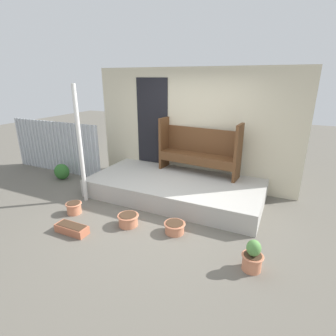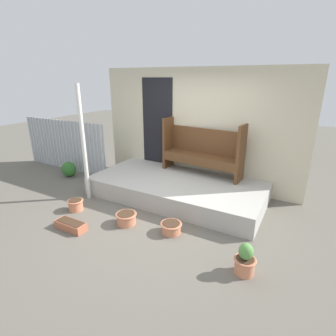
{
  "view_description": "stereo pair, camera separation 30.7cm",
  "coord_description": "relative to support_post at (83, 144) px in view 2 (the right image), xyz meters",
  "views": [
    {
      "loc": [
        1.92,
        -3.78,
        2.39
      ],
      "look_at": [
        0.0,
        0.3,
        0.82
      ],
      "focal_mm": 28.0,
      "sensor_mm": 36.0,
      "label": 1
    },
    {
      "loc": [
        2.19,
        -3.64,
        2.39
      ],
      "look_at": [
        0.0,
        0.3,
        0.82
      ],
      "focal_mm": 28.0,
      "sensor_mm": 36.0,
      "label": 2
    }
  ],
  "objects": [
    {
      "name": "fence_corrugated",
      "position": [
        -1.89,
        1.06,
        -0.48
      ],
      "size": [
        2.84,
        0.05,
        1.33
      ],
      "color": "#ADB2B7",
      "rests_on": "ground_plane"
    },
    {
      "name": "planter_box_rect",
      "position": [
        0.63,
        -1.03,
        -1.07
      ],
      "size": [
        0.56,
        0.21,
        0.14
      ],
      "color": "#B76647",
      "rests_on": "ground_plane"
    },
    {
      "name": "shrub_by_fence",
      "position": [
        -1.34,
        0.67,
        -0.95
      ],
      "size": [
        0.37,
        0.34,
        0.39
      ],
      "color": "#2D6628",
      "rests_on": "ground_plane"
    },
    {
      "name": "flower_pot_middle",
      "position": [
        1.33,
        -0.46,
        -1.03
      ],
      "size": [
        0.36,
        0.36,
        0.2
      ],
      "color": "tan",
      "rests_on": "ground_plane"
    },
    {
      "name": "bench",
      "position": [
        1.87,
        1.58,
        -0.21
      ],
      "size": [
        1.81,
        0.56,
        1.16
      ],
      "rotation": [
        0.0,
        0.0,
        -0.09
      ],
      "color": "brown",
      "rests_on": "porch_slab"
    },
    {
      "name": "porch_slab",
      "position": [
        1.58,
        0.94,
        -0.96
      ],
      "size": [
        3.53,
        1.72,
        0.37
      ],
      "color": "#B2AFA8",
      "rests_on": "ground_plane"
    },
    {
      "name": "flower_pot_left",
      "position": [
        0.19,
        -0.53,
        -1.03
      ],
      "size": [
        0.29,
        0.29,
        0.21
      ],
      "color": "tan",
      "rests_on": "ground_plane"
    },
    {
      "name": "support_post",
      "position": [
        0.0,
        0.0,
        0.0
      ],
      "size": [
        0.08,
        0.08,
        2.29
      ],
      "color": "silver",
      "rests_on": "ground_plane"
    },
    {
      "name": "flower_pot_far_right",
      "position": [
        3.39,
        -0.69,
        -0.95
      ],
      "size": [
        0.29,
        0.29,
        0.44
      ],
      "color": "tan",
      "rests_on": "ground_plane"
    },
    {
      "name": "flower_pot_right",
      "position": [
        2.13,
        -0.32,
        -1.04
      ],
      "size": [
        0.35,
        0.35,
        0.18
      ],
      "color": "tan",
      "rests_on": "ground_plane"
    },
    {
      "name": "house_wall",
      "position": [
        1.54,
        1.82,
        0.16
      ],
      "size": [
        4.73,
        0.08,
        2.6
      ],
      "color": "beige",
      "rests_on": "ground_plane"
    },
    {
      "name": "ground_plane",
      "position": [
        1.68,
        0.08,
        -1.14
      ],
      "size": [
        24.0,
        24.0,
        0.0
      ],
      "primitive_type": "plane",
      "color": "#666056"
    }
  ]
}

